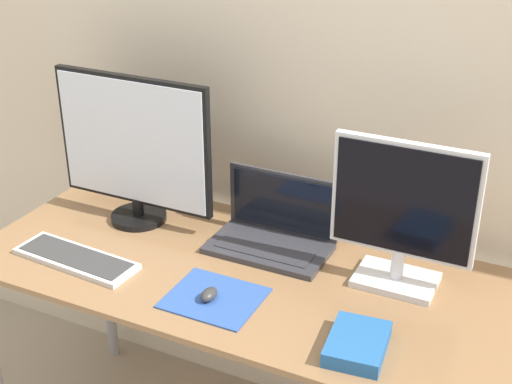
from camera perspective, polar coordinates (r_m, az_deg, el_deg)
The scene contains 9 objects.
wall_back at distance 2.21m, azimuth 4.06°, elevation 9.34°, with size 7.00×0.05×2.50m.
desk at distance 2.11m, azimuth -0.73°, elevation -8.32°, with size 1.63×0.70×0.78m.
monitor_left at distance 2.26m, azimuth -9.76°, elevation 3.44°, with size 0.54×0.18×0.48m.
monitor_right at distance 1.94m, azimuth 11.65°, elevation -1.73°, with size 0.40×0.16×0.42m.
laptop at distance 2.16m, azimuth 1.46°, elevation -3.01°, with size 0.36×0.21×0.22m.
keyboard at distance 2.17m, azimuth -14.21°, elevation -5.18°, with size 0.40×0.15×0.02m.
mousepad at distance 1.95m, azimuth -3.36°, elevation -8.46°, with size 0.25×0.21×0.00m.
mouse at distance 1.93m, azimuth -3.78°, elevation -8.18°, with size 0.04×0.06×0.03m.
book at distance 1.77m, azimuth 8.11°, elevation -11.94°, with size 0.16×0.20×0.04m.
Camera 1 is at (0.79, -1.21, 1.88)m, focal length 50.00 mm.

